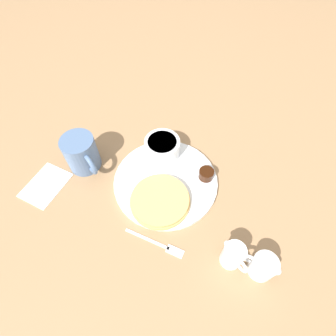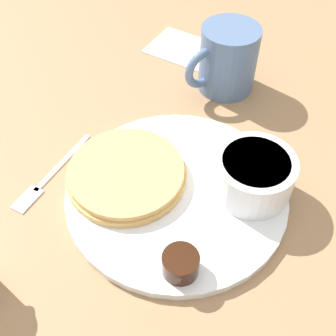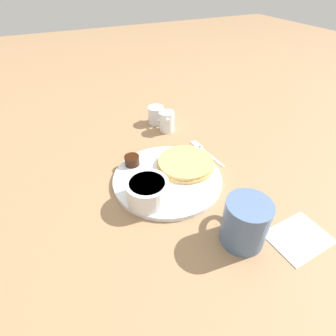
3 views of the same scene
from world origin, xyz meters
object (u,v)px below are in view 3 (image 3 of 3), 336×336
(bowl, at_px, (147,191))
(creamer_pitcher_far, at_px, (156,115))
(plate, at_px, (167,179))
(creamer_pitcher_near, at_px, (167,121))
(coffee_mug, at_px, (245,221))
(fork, at_px, (203,150))

(bowl, xyz_separation_m, creamer_pitcher_far, (-0.17, -0.35, -0.01))
(bowl, relative_size, creamer_pitcher_far, 1.24)
(plate, relative_size, creamer_pitcher_near, 4.07)
(coffee_mug, height_order, creamer_pitcher_far, coffee_mug)
(creamer_pitcher_near, height_order, creamer_pitcher_far, creamer_pitcher_near)
(plate, height_order, creamer_pitcher_near, creamer_pitcher_near)
(plate, xyz_separation_m, bowl, (0.08, 0.05, 0.03))
(fork, bearing_deg, plate, 26.14)
(fork, bearing_deg, creamer_pitcher_near, -72.36)
(fork, bearing_deg, bowl, 29.45)
(coffee_mug, distance_m, creamer_pitcher_near, 0.46)
(plate, relative_size, bowl, 2.83)
(coffee_mug, xyz_separation_m, fork, (-0.10, -0.31, -0.05))
(bowl, bearing_deg, creamer_pitcher_far, -116.09)
(plate, distance_m, creamer_pitcher_near, 0.26)
(plate, height_order, creamer_pitcher_far, creamer_pitcher_far)
(plate, bearing_deg, fork, -153.86)
(bowl, relative_size, creamer_pitcher_near, 1.44)
(creamer_pitcher_far, distance_m, fork, 0.23)
(bowl, xyz_separation_m, creamer_pitcher_near, (-0.18, -0.29, -0.01))
(coffee_mug, height_order, creamer_pitcher_near, coffee_mug)
(bowl, xyz_separation_m, coffee_mug, (-0.14, 0.17, 0.01))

